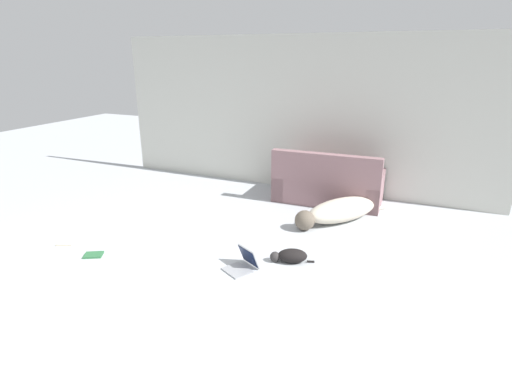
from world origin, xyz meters
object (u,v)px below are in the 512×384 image
couch (328,186)px  book_cream (66,244)px  dog (338,211)px  laptop_open (244,262)px  cat (290,256)px  book_green (93,255)px

couch → book_cream: (-2.63, -2.84, -0.26)m
dog → laptop_open: (-0.67, -1.76, -0.08)m
cat → book_green: bearing=0.6°
laptop_open → couch: bearing=110.8°
cat → book_cream: cat is taller
book_cream → book_green: size_ratio=0.91×
dog → book_green: size_ratio=5.75×
dog → couch: bearing=-118.6°
book_cream → book_green: (0.55, -0.09, 0.00)m
dog → book_cream: size_ratio=6.29×
laptop_open → book_green: 1.82m
cat → book_green: (-2.19, -0.80, -0.06)m
cat → book_green: size_ratio=1.99×
couch → laptop_open: bearing=81.0°
book_green → laptop_open: bearing=14.3°
dog → book_green: 3.29m
couch → book_cream: bearing=45.6°
couch → book_cream: couch is taller
dog → laptop_open: 1.88m
cat → book_green: cat is taller
dog → cat: size_ratio=2.89×
dog → cat: 1.43m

